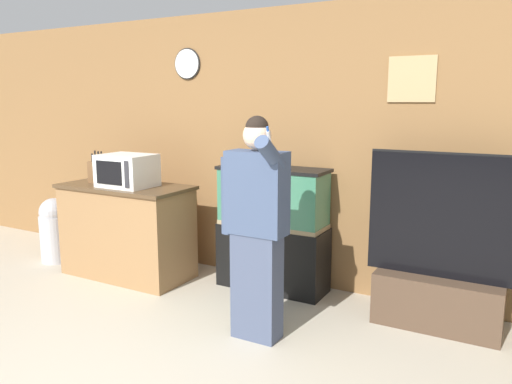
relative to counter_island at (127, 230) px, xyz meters
name	(u,v)px	position (x,y,z in m)	size (l,w,h in m)	color
wall_back_paneled	(284,148)	(1.42, 0.67, 0.84)	(10.00, 0.08, 2.60)	olive
counter_island	(127,230)	(0.00, 0.00, 0.00)	(1.33, 0.65, 0.93)	olive
microwave	(127,171)	(0.08, -0.05, 0.62)	(0.51, 0.40, 0.31)	white
knife_block	(96,171)	(-0.37, -0.02, 0.58)	(0.13, 0.10, 0.32)	brown
aquarium_on_stand	(273,229)	(1.45, 0.38, 0.11)	(1.03, 0.38, 1.15)	black
tv_on_stand	(439,278)	(2.95, 0.29, -0.07)	(1.14, 0.40, 1.37)	#4C3828
person_standing	(256,226)	(1.79, -0.56, 0.39)	(0.52, 0.39, 1.65)	#424C66
trash_bin	(55,229)	(-1.02, -0.05, -0.11)	(0.33, 0.33, 0.71)	#B7B7BC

